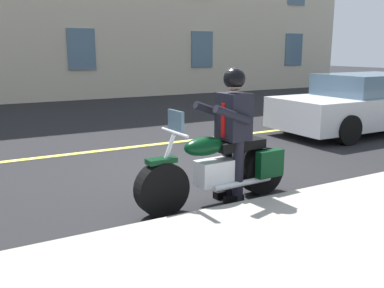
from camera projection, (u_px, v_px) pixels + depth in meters
The scene contains 5 objects.
ground_plane at pixel (201, 167), 7.14m from camera, with size 80.00×80.00×0.00m, color black.
lane_center_stripe at pixel (154, 145), 8.85m from camera, with size 60.00×0.16×0.01m, color #E5DB4C.
motorcycle_main at pixel (220, 169), 5.41m from camera, with size 2.22×0.66×1.26m.
rider_main at pixel (232, 123), 5.38m from camera, with size 0.64×0.57×1.74m.
car_silver at pixel (364, 104), 10.16m from camera, with size 4.60×1.92×1.40m.
Camera 1 is at (3.47, 5.95, 1.94)m, focal length 39.30 mm.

